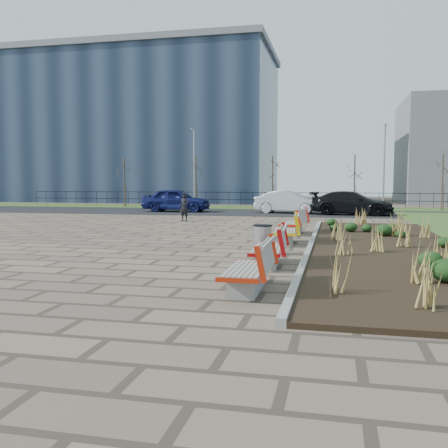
% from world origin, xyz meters
% --- Properties ---
extents(ground, '(120.00, 120.00, 0.00)m').
position_xyz_m(ground, '(0.00, 0.00, 0.00)').
color(ground, brown).
rests_on(ground, ground).
extents(planting_bed, '(4.50, 18.00, 0.10)m').
position_xyz_m(planting_bed, '(6.25, 5.00, 0.05)').
color(planting_bed, black).
rests_on(planting_bed, ground).
extents(planting_curb, '(0.16, 18.00, 0.15)m').
position_xyz_m(planting_curb, '(3.92, 5.00, 0.07)').
color(planting_curb, gray).
rests_on(planting_curb, ground).
extents(grass_verge_far, '(80.00, 5.00, 0.04)m').
position_xyz_m(grass_verge_far, '(0.00, 28.00, 0.02)').
color(grass_verge_far, '#33511E').
rests_on(grass_verge_far, ground).
extents(road, '(80.00, 7.00, 0.02)m').
position_xyz_m(road, '(0.00, 22.00, 0.01)').
color(road, black).
rests_on(road, ground).
extents(bench_a, '(0.93, 2.11, 1.00)m').
position_xyz_m(bench_a, '(3.00, -1.68, 0.50)').
color(bench_a, '#B0230B').
rests_on(bench_a, ground).
extents(bench_b, '(1.01, 2.15, 1.00)m').
position_xyz_m(bench_b, '(3.00, 1.32, 0.50)').
color(bench_b, '#A70B0D').
rests_on(bench_b, ground).
extents(bench_c, '(1.05, 2.16, 1.00)m').
position_xyz_m(bench_c, '(3.00, 5.94, 0.50)').
color(bench_c, yellow).
rests_on(bench_c, ground).
extents(bench_d, '(1.11, 2.18, 1.00)m').
position_xyz_m(bench_d, '(3.00, 9.17, 0.50)').
color(bench_d, red).
rests_on(bench_d, ground).
extents(litter_bin, '(0.53, 0.53, 0.85)m').
position_xyz_m(litter_bin, '(2.59, 3.31, 0.43)').
color(litter_bin, '#B2B2B7').
rests_on(litter_bin, ground).
extents(pedestrian, '(0.64, 0.51, 1.52)m').
position_xyz_m(pedestrian, '(-3.21, 14.34, 0.76)').
color(pedestrian, black).
rests_on(pedestrian, ground).
extents(car_blue, '(4.72, 1.99, 1.60)m').
position_xyz_m(car_blue, '(-6.08, 21.81, 0.82)').
color(car_blue, '#131853').
rests_on(car_blue, road).
extents(car_silver, '(4.61, 2.13, 1.46)m').
position_xyz_m(car_silver, '(1.69, 21.82, 0.75)').
color(car_silver, '#BABCC2').
rests_on(car_silver, road).
extents(car_black, '(5.31, 2.69, 1.48)m').
position_xyz_m(car_black, '(5.68, 21.04, 0.76)').
color(car_black, black).
rests_on(car_black, road).
extents(tree_a, '(1.40, 1.40, 4.00)m').
position_xyz_m(tree_a, '(-12.00, 26.50, 2.04)').
color(tree_a, '#4C3D2D').
rests_on(tree_a, grass_verge_far).
extents(tree_b, '(1.40, 1.40, 4.00)m').
position_xyz_m(tree_b, '(-6.00, 26.50, 2.04)').
color(tree_b, '#4C3D2D').
rests_on(tree_b, grass_verge_far).
extents(tree_c, '(1.40, 1.40, 4.00)m').
position_xyz_m(tree_c, '(0.00, 26.50, 2.04)').
color(tree_c, '#4C3D2D').
rests_on(tree_c, grass_verge_far).
extents(tree_d, '(1.40, 1.40, 4.00)m').
position_xyz_m(tree_d, '(6.00, 26.50, 2.04)').
color(tree_d, '#4C3D2D').
rests_on(tree_d, grass_verge_far).
extents(tree_e, '(1.40, 1.40, 4.00)m').
position_xyz_m(tree_e, '(12.00, 26.50, 2.04)').
color(tree_e, '#4C3D2D').
rests_on(tree_e, grass_verge_far).
extents(lamp_west, '(0.24, 0.60, 6.00)m').
position_xyz_m(lamp_west, '(-6.00, 26.00, 3.04)').
color(lamp_west, gray).
rests_on(lamp_west, grass_verge_far).
extents(lamp_east, '(0.24, 0.60, 6.00)m').
position_xyz_m(lamp_east, '(8.00, 26.00, 3.04)').
color(lamp_east, gray).
rests_on(lamp_east, grass_verge_far).
extents(railing_fence, '(44.00, 0.10, 1.20)m').
position_xyz_m(railing_fence, '(0.00, 29.50, 0.64)').
color(railing_fence, black).
rests_on(railing_fence, grass_verge_far).
extents(building_glass, '(40.00, 14.00, 15.00)m').
position_xyz_m(building_glass, '(-22.00, 40.00, 7.50)').
color(building_glass, '#192338').
rests_on(building_glass, ground).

